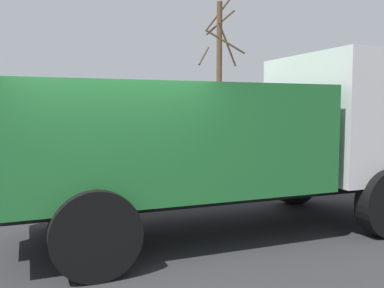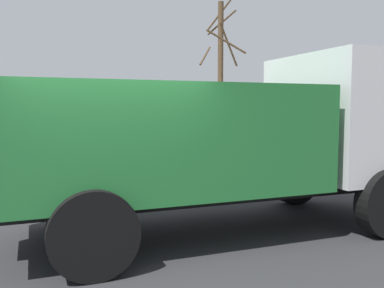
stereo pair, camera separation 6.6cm
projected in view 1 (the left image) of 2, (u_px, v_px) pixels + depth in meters
name	position (u px, v px, depth m)	size (l,w,h in m)	color
ground_plane	(110.00, 263.00, 5.54)	(80.00, 80.00, 0.00)	#2D2D30
sidewalk_curb	(56.00, 180.00, 11.45)	(36.00, 5.00, 0.15)	#BCB7AD
fire_hydrant	(81.00, 166.00, 10.52)	(0.25, 0.56, 0.82)	#2D8438
loose_tire	(96.00, 160.00, 10.42)	(1.20, 1.20, 0.27)	black
dump_truck_green	(234.00, 135.00, 6.93)	(7.10, 3.04, 3.00)	#237033
bare_tree	(219.00, 77.00, 14.05)	(1.50, 1.61, 5.70)	#4C3823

